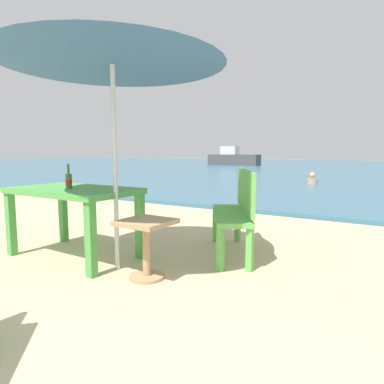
{
  "coord_description": "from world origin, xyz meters",
  "views": [
    {
      "loc": [
        1.86,
        -0.9,
        1.13
      ],
      "look_at": [
        -0.57,
        3.0,
        0.6
      ],
      "focal_mm": 31.45,
      "sensor_mm": 36.0,
      "label": 1
    }
  ],
  "objects": [
    {
      "name": "patio_umbrella",
      "position": [
        -0.45,
        1.42,
        2.12
      ],
      "size": [
        2.1,
        2.1,
        2.3
      ],
      "color": "silver",
      "rests_on": "ground_plane"
    },
    {
      "name": "swimmer_person",
      "position": [
        -0.69,
        10.97,
        0.24
      ],
      "size": [
        0.34,
        0.34,
        0.41
      ],
      "color": "tan",
      "rests_on": "sea_water"
    },
    {
      "name": "picnic_table_green",
      "position": [
        -1.14,
        1.48,
        0.65
      ],
      "size": [
        1.4,
        0.8,
        0.76
      ],
      "color": "#4C9E47",
      "rests_on": "ground_plane"
    },
    {
      "name": "side_table_wood",
      "position": [
        -0.05,
        1.38,
        0.35
      ],
      "size": [
        0.44,
        0.44,
        0.54
      ],
      "color": "tan",
      "rests_on": "ground_plane"
    },
    {
      "name": "beer_bottle_amber",
      "position": [
        -1.11,
        1.41,
        0.85
      ],
      "size": [
        0.07,
        0.07,
        0.26
      ],
      "color": "#2D662D",
      "rests_on": "picnic_table_green"
    },
    {
      "name": "sea_water",
      "position": [
        0.0,
        30.0,
        0.04
      ],
      "size": [
        120.0,
        50.0,
        0.08
      ],
      "primitive_type": "cube",
      "color": "#386B84",
      "rests_on": "ground_plane"
    },
    {
      "name": "bench_green_right",
      "position": [
        0.34,
        2.49,
        0.54
      ],
      "size": [
        0.91,
        1.22,
        0.95
      ],
      "color": "#60B24C",
      "rests_on": "ground_plane"
    },
    {
      "name": "boat_sailboat",
      "position": [
        -10.65,
        26.06,
        0.67
      ],
      "size": [
        4.54,
        1.24,
        1.65
      ],
      "color": "#4C4C4C",
      "rests_on": "sea_water"
    }
  ]
}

